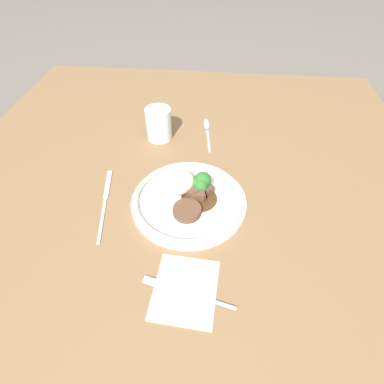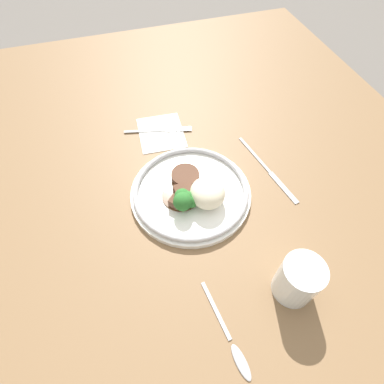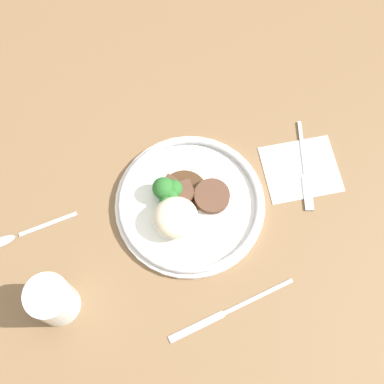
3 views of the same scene
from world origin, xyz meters
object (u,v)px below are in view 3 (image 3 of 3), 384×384
object	(u,v)px
juice_glass	(54,301)
knife	(227,312)
fork	(305,174)
spoon	(12,238)
plate	(187,204)

from	to	relation	value
juice_glass	knife	xyz separation A→B (m)	(-0.27, 0.09, -0.04)
fork	knife	distance (m)	0.29
knife	spoon	bearing A→B (deg)	-44.30
fork	spoon	distance (m)	0.55
fork	knife	xyz separation A→B (m)	(0.21, 0.21, -0.00)
plate	fork	distance (m)	0.23
juice_glass	fork	distance (m)	0.50
plate	spoon	xyz separation A→B (m)	(0.32, -0.02, -0.02)
plate	spoon	bearing A→B (deg)	-4.32
plate	fork	bearing A→B (deg)	-178.47
juice_glass	knife	world-z (taller)	juice_glass
fork	spoon	bearing A→B (deg)	-78.93
plate	fork	world-z (taller)	plate
juice_glass	fork	world-z (taller)	juice_glass
knife	juice_glass	bearing A→B (deg)	-27.93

